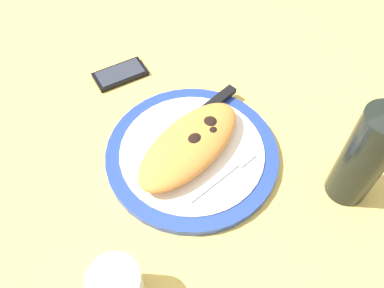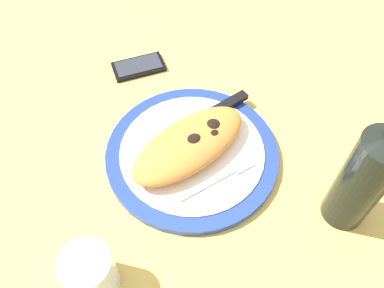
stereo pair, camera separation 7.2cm
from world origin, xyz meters
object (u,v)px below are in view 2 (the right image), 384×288
knife (216,111)px  smartphone (138,67)px  wine_bottle (365,177)px  water_glass (91,274)px  plate (192,153)px  fork (224,176)px  calzone (189,143)px

knife → smartphone: bearing=112.2°
knife → wine_bottle: wine_bottle is taller
smartphone → water_glass: 48.42cm
plate → wine_bottle: wine_bottle is taller
plate → wine_bottle: 30.64cm
fork → knife: 14.99cm
fork → smartphone: bearing=94.6°
fork → calzone: bearing=111.4°
fork → wine_bottle: bearing=-43.3°
wine_bottle → calzone: bearing=129.6°
calzone → water_glass: bearing=-147.8°
smartphone → calzone: bearing=-90.6°
smartphone → wine_bottle: size_ratio=0.42×
fork → knife: size_ratio=0.69×
knife → water_glass: water_glass is taller
water_glass → fork: bearing=14.8°
plate → smartphone: bearing=90.5°
knife → calzone: bearing=-146.2°
plate → calzone: calzone is taller
knife → water_glass: (-32.52, -20.83, 1.59)cm
fork → water_glass: bearing=-165.2°
knife → fork: bearing=-112.9°
calzone → knife: size_ratio=1.17×
calzone → knife: bearing=33.8°
fork → water_glass: size_ratio=1.72×
plate → fork: size_ratio=2.10×
knife → water_glass: 38.65cm
smartphone → knife: bearing=-67.8°
knife → smartphone: knife is taller
water_glass → wine_bottle: 43.52cm
fork → wine_bottle: 23.35cm
calzone → knife: 10.88cm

